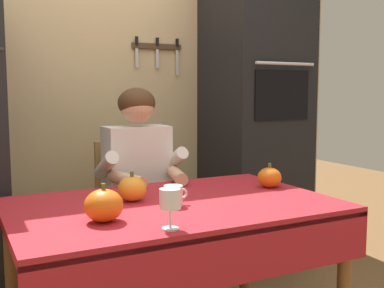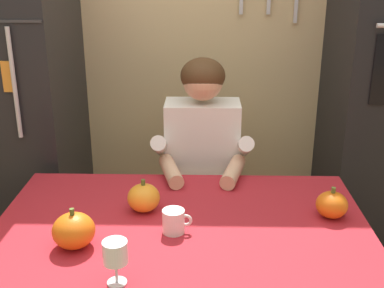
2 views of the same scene
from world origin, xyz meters
name	(u,v)px [view 1 (image 1 of 2)]	position (x,y,z in m)	size (l,w,h in m)	color
back_wall_assembly	(101,80)	(0.05, 1.35, 1.30)	(3.70, 0.13, 2.60)	#D1B784
wall_oven	(255,116)	(1.05, 1.00, 1.05)	(0.60, 0.64, 2.10)	black
dining_table	(175,222)	(0.00, 0.08, 0.66)	(1.40, 0.90, 0.74)	brown
chair_behind_person	(130,211)	(0.07, 0.87, 0.51)	(0.40, 0.40, 0.93)	tan
seated_person	(141,179)	(0.07, 0.68, 0.74)	(0.47, 0.55, 1.25)	#38384C
coffee_mug	(174,196)	(-0.02, 0.04, 0.78)	(0.11, 0.08, 0.09)	white
wine_glass	(170,200)	(-0.18, -0.27, 0.84)	(0.08, 0.08, 0.15)	white
pumpkin_large	(132,189)	(-0.15, 0.20, 0.80)	(0.13, 0.13, 0.13)	orange
pumpkin_medium	(269,177)	(0.57, 0.17, 0.79)	(0.12, 0.12, 0.12)	orange
pumpkin_small	(104,205)	(-0.36, -0.07, 0.80)	(0.15, 0.15, 0.14)	orange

